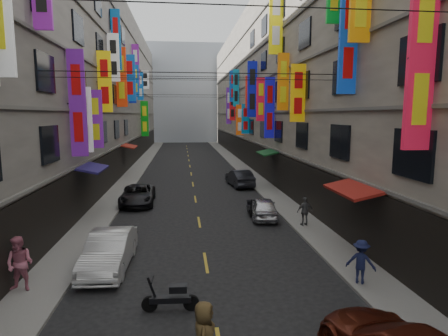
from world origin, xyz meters
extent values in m
cube|color=slate|center=(-6.00, 42.00, 0.06)|extent=(2.00, 90.00, 0.12)
cube|color=slate|center=(6.00, 42.00, 0.06)|extent=(2.00, 90.00, 0.12)
cube|color=gray|center=(-12.00, 42.00, 9.50)|extent=(10.00, 90.00, 19.00)
cube|color=black|center=(-6.95, 42.00, 1.50)|extent=(0.12, 85.50, 3.00)
cube|color=#66635E|center=(-6.94, 42.00, 3.20)|extent=(0.16, 90.00, 0.14)
cube|color=#66635E|center=(-6.94, 42.00, 6.40)|extent=(0.16, 90.00, 0.14)
cube|color=#66635E|center=(-6.94, 42.00, 9.60)|extent=(0.16, 90.00, 0.14)
cube|color=#66635E|center=(-6.94, 42.00, 12.80)|extent=(0.16, 90.00, 0.14)
cube|color=#66635E|center=(-6.94, 42.00, 16.00)|extent=(0.16, 90.00, 0.14)
cube|color=#ABA08F|center=(12.00, 42.00, 9.50)|extent=(10.00, 90.00, 19.00)
cube|color=black|center=(6.95, 42.00, 1.50)|extent=(0.12, 85.50, 3.00)
cube|color=#66635E|center=(6.94, 42.00, 3.20)|extent=(0.16, 90.00, 0.14)
cube|color=#66635E|center=(6.94, 42.00, 6.40)|extent=(0.16, 90.00, 0.14)
cube|color=#66635E|center=(6.94, 42.00, 9.60)|extent=(0.16, 90.00, 0.14)
cube|color=#66635E|center=(6.94, 42.00, 12.80)|extent=(0.16, 90.00, 0.14)
cube|color=#66635E|center=(6.94, 42.00, 16.00)|extent=(0.16, 90.00, 0.14)
cube|color=#AAB2BE|center=(0.00, 92.00, 11.00)|extent=(18.00, 8.00, 22.00)
cube|color=red|center=(6.47, 14.17, 7.85)|extent=(0.87, 0.18, 5.65)
cylinder|color=black|center=(6.52, 14.17, 7.85)|extent=(0.97, 0.08, 0.08)
cube|color=blue|center=(6.49, 19.52, 9.48)|extent=(0.82, 0.18, 4.82)
cylinder|color=black|center=(6.54, 19.52, 9.48)|extent=(0.92, 0.08, 0.08)
cube|color=#60198A|center=(-6.46, 24.18, 6.74)|extent=(0.87, 0.18, 5.69)
cylinder|color=black|center=(-6.51, 24.18, 6.74)|extent=(0.97, 0.08, 0.08)
cube|color=white|center=(-6.54, 26.07, 5.84)|extent=(0.71, 0.18, 3.83)
cylinder|color=black|center=(-6.59, 26.07, 5.84)|extent=(0.81, 0.08, 0.08)
cube|color=#EDAE0C|center=(6.43, 26.45, 7.50)|extent=(0.94, 0.18, 3.60)
cylinder|color=black|center=(6.48, 26.45, 7.50)|extent=(1.04, 0.08, 0.08)
cube|color=#6A1A94|center=(-6.46, 28.23, 5.87)|extent=(0.89, 0.18, 3.74)
cylinder|color=black|center=(-6.51, 28.23, 5.87)|extent=(0.99, 0.08, 0.08)
cube|color=orange|center=(6.49, 30.24, 8.52)|extent=(0.83, 0.18, 4.11)
cylinder|color=black|center=(6.54, 30.24, 8.52)|extent=(0.93, 0.08, 0.08)
cube|color=yellow|center=(-6.42, 31.56, 8.52)|extent=(0.97, 0.18, 4.36)
cylinder|color=black|center=(-6.47, 31.56, 8.52)|extent=(1.07, 0.08, 0.08)
cube|color=#FFEC0D|center=(6.38, 32.28, 13.27)|extent=(1.04, 0.18, 4.95)
cylinder|color=black|center=(6.43, 32.28, 13.27)|extent=(1.14, 0.08, 0.08)
cube|color=#1610C6|center=(6.49, 34.36, 6.73)|extent=(0.83, 0.18, 5.08)
cylinder|color=black|center=(6.54, 34.36, 6.73)|extent=(0.93, 0.08, 0.08)
cube|color=white|center=(-6.44, 35.82, 10.85)|extent=(0.92, 0.18, 3.86)
cylinder|color=black|center=(-6.49, 35.82, 10.85)|extent=(1.02, 0.08, 0.08)
cube|color=#0C5297|center=(-6.50, 37.79, 12.65)|extent=(0.81, 0.18, 5.13)
cylinder|color=black|center=(-6.55, 37.79, 12.65)|extent=(0.91, 0.08, 0.08)
cube|color=red|center=(6.49, 37.96, 7.59)|extent=(0.82, 0.18, 4.04)
cylinder|color=black|center=(6.54, 37.96, 7.59)|extent=(0.92, 0.08, 0.08)
cube|color=#F5370D|center=(-6.42, 39.52, 9.61)|extent=(0.95, 0.18, 5.43)
cylinder|color=black|center=(-6.47, 39.52, 9.61)|extent=(1.05, 0.08, 0.08)
cube|color=#0D14A1|center=(6.40, 41.88, 8.76)|extent=(1.00, 0.18, 5.68)
cylinder|color=black|center=(6.45, 41.88, 8.76)|extent=(1.10, 0.08, 0.08)
cube|color=#0F51B1|center=(-6.29, 44.13, 9.99)|extent=(1.22, 0.18, 4.78)
cylinder|color=black|center=(-6.34, 44.13, 9.99)|extent=(1.32, 0.08, 0.08)
cube|color=red|center=(6.51, 44.43, 8.67)|extent=(0.77, 0.18, 3.45)
cylinder|color=black|center=(6.56, 44.43, 8.67)|extent=(0.87, 0.08, 0.08)
cube|color=#0C6196|center=(6.45, 46.15, 5.68)|extent=(0.90, 0.18, 3.42)
cylinder|color=black|center=(6.50, 46.15, 5.68)|extent=(1.00, 0.08, 0.08)
cube|color=#0D20A0|center=(-6.50, 47.85, 9.17)|extent=(0.81, 0.18, 3.31)
cylinder|color=black|center=(-6.55, 47.85, 9.17)|extent=(0.91, 0.08, 0.08)
cube|color=#0F4EB3|center=(-6.44, 50.35, 10.25)|extent=(0.92, 0.18, 3.77)
cylinder|color=black|center=(-6.49, 50.35, 10.25)|extent=(1.02, 0.08, 0.08)
cube|color=#D04B0B|center=(6.41, 50.05, 5.53)|extent=(0.98, 0.18, 3.80)
cylinder|color=black|center=(6.46, 50.05, 5.53)|extent=(1.08, 0.08, 0.08)
cube|color=#771989|center=(-6.46, 51.55, 12.24)|extent=(0.88, 0.18, 5.05)
cylinder|color=black|center=(-6.51, 51.55, 12.24)|extent=(0.98, 0.08, 0.08)
cube|color=#0C7193|center=(6.50, 54.26, 9.77)|extent=(0.80, 0.18, 4.97)
cylinder|color=black|center=(6.55, 54.26, 9.77)|extent=(0.90, 0.08, 0.08)
cube|color=blue|center=(-6.49, 56.44, 10.04)|extent=(0.83, 0.18, 3.71)
cylinder|color=black|center=(-6.54, 56.44, 10.04)|extent=(0.93, 0.08, 0.08)
cube|color=#0D43A1|center=(6.39, 56.34, 10.16)|extent=(1.03, 0.18, 4.33)
cylinder|color=black|center=(6.44, 56.34, 10.16)|extent=(1.13, 0.08, 0.08)
cube|color=red|center=(6.48, 57.68, 7.25)|extent=(0.84, 0.18, 3.81)
cylinder|color=black|center=(6.53, 57.68, 7.25)|extent=(0.94, 0.08, 0.08)
cube|color=#0B7910|center=(-6.36, 59.89, 5.59)|extent=(1.09, 0.18, 5.18)
cylinder|color=black|center=(-6.41, 59.89, 5.59)|extent=(1.19, 0.08, 0.08)
cube|color=white|center=(-6.34, 62.34, 11.48)|extent=(1.12, 0.18, 2.68)
cylinder|color=black|center=(-6.39, 62.34, 11.48)|extent=(1.22, 0.08, 0.08)
cube|color=#51198A|center=(6.51, 62.14, 7.57)|extent=(0.78, 0.18, 5.64)
cylinder|color=black|center=(6.56, 62.14, 7.57)|extent=(0.88, 0.08, 0.08)
cube|color=maroon|center=(6.30, 18.00, 3.00)|extent=(1.39, 3.20, 0.41)
cube|color=navy|center=(-6.30, 26.00, 3.00)|extent=(1.39, 3.20, 0.41)
cube|color=#13491F|center=(6.30, 34.00, 3.00)|extent=(1.39, 3.20, 0.41)
cube|color=maroon|center=(-6.30, 42.00, 3.00)|extent=(1.39, 3.20, 0.41)
cylinder|color=black|center=(0.00, 22.00, 8.20)|extent=(14.00, 0.04, 0.04)
cylinder|color=black|center=(0.00, 36.00, 9.40)|extent=(14.00, 0.04, 0.04)
cylinder|color=black|center=(0.00, 50.00, 8.60)|extent=(14.00, 0.04, 0.04)
cube|color=gold|center=(0.00, 18.00, 0.01)|extent=(0.12, 2.20, 0.01)
cube|color=gold|center=(0.00, 24.00, 0.01)|extent=(0.12, 2.20, 0.01)
cube|color=gold|center=(0.00, 30.00, 0.01)|extent=(0.12, 2.20, 0.01)
cube|color=gold|center=(0.00, 36.00, 0.01)|extent=(0.12, 2.20, 0.01)
cube|color=gold|center=(0.00, 42.00, 0.01)|extent=(0.12, 2.20, 0.01)
cube|color=gold|center=(0.00, 48.00, 0.01)|extent=(0.12, 2.20, 0.01)
cube|color=gold|center=(0.00, 54.00, 0.01)|extent=(0.12, 2.20, 0.01)
cube|color=gold|center=(0.00, 60.00, 0.01)|extent=(0.12, 2.20, 0.01)
cube|color=gold|center=(0.00, 66.00, 0.01)|extent=(0.12, 2.20, 0.01)
cube|color=gold|center=(0.00, 72.00, 0.01)|extent=(0.12, 2.20, 0.01)
cube|color=gold|center=(0.00, 78.00, 0.01)|extent=(0.12, 2.20, 0.01)
cylinder|color=black|center=(-2.00, 14.24, 0.25)|extent=(0.51, 0.15, 0.50)
cylinder|color=black|center=(-0.71, 14.17, 0.25)|extent=(0.51, 0.15, 0.50)
cube|color=black|center=(-1.36, 14.20, 0.40)|extent=(1.31, 0.37, 0.18)
cube|color=black|center=(-1.11, 14.19, 0.75)|extent=(0.57, 0.35, 0.22)
cylinder|color=black|center=(-1.90, 14.23, 0.70)|extent=(0.36, 0.10, 0.88)
cylinder|color=black|center=(-1.90, 14.23, 1.05)|extent=(0.09, 0.50, 0.06)
cylinder|color=black|center=(3.17, 24.63, 0.25)|extent=(0.15, 0.51, 0.50)
cylinder|color=black|center=(3.25, 25.93, 0.25)|extent=(0.15, 0.51, 0.50)
cube|color=black|center=(3.21, 25.28, 0.40)|extent=(0.37, 1.32, 0.18)
cube|color=black|center=(3.22, 25.53, 0.75)|extent=(0.35, 0.57, 0.22)
cylinder|color=black|center=(3.18, 24.73, 0.70)|extent=(0.10, 0.36, 0.88)
cylinder|color=black|center=(3.18, 24.73, 1.05)|extent=(0.50, 0.09, 0.06)
imported|color=silver|center=(-3.88, 17.80, 0.74)|extent=(1.72, 4.55, 1.48)
imported|color=black|center=(-4.00, 28.82, 0.67)|extent=(2.32, 4.85, 1.33)
imported|color=silver|center=(3.87, 24.46, 0.63)|extent=(1.88, 3.86, 1.27)
imported|color=#24242B|center=(4.00, 34.62, 0.73)|extent=(2.10, 4.60, 1.46)
imported|color=#C96A82|center=(-6.50, 15.94, 1.08)|extent=(1.02, 0.78, 1.92)
imported|color=#161A3E|center=(5.40, 15.21, 0.92)|extent=(1.16, 1.00, 1.60)
imported|color=#565658|center=(5.72, 22.33, 0.91)|extent=(0.98, 0.64, 1.58)
camera|label=1|loc=(-0.92, 3.04, 6.12)|focal=30.00mm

